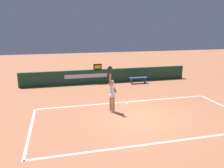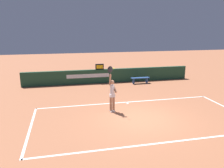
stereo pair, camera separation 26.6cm
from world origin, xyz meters
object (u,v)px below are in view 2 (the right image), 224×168
object	(u,v)px
tennis_player	(112,93)
tennis_ball	(114,68)
courtside_bench_near	(140,79)
speed_display	(100,67)

from	to	relation	value
tennis_player	tennis_ball	bearing A→B (deg)	-89.78
tennis_player	courtside_bench_near	bearing A→B (deg)	57.53
speed_display	tennis_player	world-z (taller)	tennis_player
tennis_player	courtside_bench_near	xyz separation A→B (m)	(3.58, 5.63, -0.67)
tennis_player	courtside_bench_near	world-z (taller)	tennis_player
speed_display	tennis_ball	bearing A→B (deg)	-93.60
speed_display	tennis_ball	xyz separation A→B (m)	(-0.43, -6.84, 1.08)
courtside_bench_near	speed_display	bearing A→B (deg)	164.36
tennis_player	tennis_ball	xyz separation A→B (m)	(0.00, -0.33, 1.38)
speed_display	tennis_player	distance (m)	6.53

